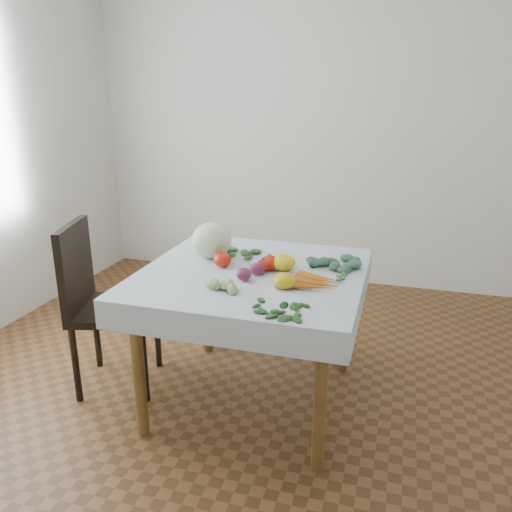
{
  "coord_description": "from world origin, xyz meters",
  "views": [
    {
      "loc": [
        0.7,
        -2.3,
        1.62
      ],
      "look_at": [
        0.0,
        0.05,
        0.82
      ],
      "focal_mm": 35.0,
      "sensor_mm": 36.0,
      "label": 1
    }
  ],
  "objects_px": {
    "chair": "(98,295)",
    "heirloom_back": "(283,262)",
    "carrot_bunch": "(315,282)",
    "table": "(253,289)",
    "cabbage": "(212,240)"
  },
  "relations": [
    {
      "from": "table",
      "to": "chair",
      "type": "distance_m",
      "value": 0.88
    },
    {
      "from": "carrot_bunch",
      "to": "chair",
      "type": "bearing_deg",
      "value": 179.18
    },
    {
      "from": "carrot_bunch",
      "to": "cabbage",
      "type": "bearing_deg",
      "value": 157.88
    },
    {
      "from": "heirloom_back",
      "to": "carrot_bunch",
      "type": "bearing_deg",
      "value": -39.53
    },
    {
      "from": "table",
      "to": "chair",
      "type": "xyz_separation_m",
      "value": [
        -0.87,
        -0.09,
        -0.1
      ]
    },
    {
      "from": "table",
      "to": "carrot_bunch",
      "type": "xyz_separation_m",
      "value": [
        0.34,
        -0.1,
        0.12
      ]
    },
    {
      "from": "table",
      "to": "carrot_bunch",
      "type": "distance_m",
      "value": 0.38
    },
    {
      "from": "cabbage",
      "to": "carrot_bunch",
      "type": "height_order",
      "value": "cabbage"
    },
    {
      "from": "chair",
      "to": "heirloom_back",
      "type": "bearing_deg",
      "value": 7.81
    },
    {
      "from": "table",
      "to": "heirloom_back",
      "type": "bearing_deg",
      "value": 19.49
    },
    {
      "from": "cabbage",
      "to": "heirloom_back",
      "type": "xyz_separation_m",
      "value": [
        0.43,
        -0.09,
        -0.06
      ]
    },
    {
      "from": "cabbage",
      "to": "heirloom_back",
      "type": "height_order",
      "value": "cabbage"
    },
    {
      "from": "cabbage",
      "to": "chair",
      "type": "bearing_deg",
      "value": -158.55
    },
    {
      "from": "table",
      "to": "cabbage",
      "type": "distance_m",
      "value": 0.37
    },
    {
      "from": "chair",
      "to": "carrot_bunch",
      "type": "bearing_deg",
      "value": -0.82
    }
  ]
}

